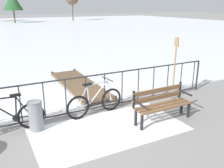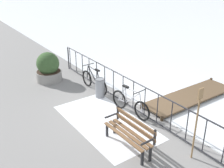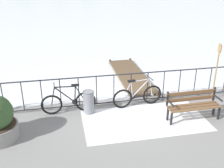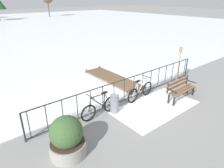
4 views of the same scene
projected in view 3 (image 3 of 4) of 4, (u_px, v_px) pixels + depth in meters
The scene contains 10 objects.
ground_plane at pixel (122, 103), 9.04m from camera, with size 160.00×160.00×0.00m, color gray.
frozen_pond at pixel (71, 4), 34.59m from camera, with size 80.00×56.00×0.03m, color white.
snow_patch at pixel (145, 120), 8.03m from camera, with size 3.68×1.93×0.01m, color white.
railing_fence at pixel (122, 88), 8.82m from camera, with size 9.06×0.06×1.07m.
bicycle_near_railing at pixel (69, 102), 8.32m from camera, with size 1.71×0.52×0.97m.
bicycle_second at pixel (137, 96), 8.74m from camera, with size 1.71×0.52×0.97m.
park_bench at pixel (193, 103), 7.95m from camera, with size 1.61×0.50×0.89m.
trash_bin at pixel (89, 102), 8.32m from camera, with size 0.35×0.35×0.73m.
oar_upright at pixel (216, 69), 8.84m from camera, with size 0.04×0.16×1.98m.
wooden_dock at pixel (130, 75), 11.14m from camera, with size 1.10×3.91×0.20m.
Camera 3 is at (-1.93, -7.81, 4.18)m, focal length 42.88 mm.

